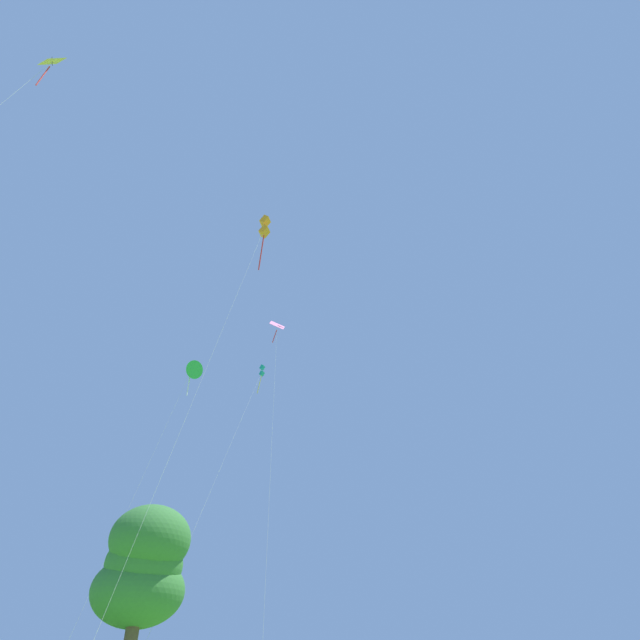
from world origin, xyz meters
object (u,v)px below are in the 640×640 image
(kite_yellow_diamond, at_px, (32,80))
(kite_teal_box, at_px, (260,376))
(tree_right_cluster, at_px, (144,568))
(kite_pink_low, at_px, (276,339))
(kite_orange_box, at_px, (264,229))
(kite_green_small, at_px, (191,370))

(kite_yellow_diamond, relative_size, kite_teal_box, 1.14)
(kite_teal_box, distance_m, tree_right_cluster, 19.63)
(kite_yellow_diamond, xyz_separation_m, kite_pink_low, (2.30, 28.17, 1.42))
(tree_right_cluster, bearing_deg, kite_teal_box, 76.13)
(kite_orange_box, height_order, tree_right_cluster, kite_orange_box)
(kite_green_small, height_order, kite_pink_low, kite_pink_low)
(kite_yellow_diamond, height_order, kite_teal_box, kite_yellow_diamond)
(kite_pink_low, xyz_separation_m, tree_right_cluster, (-3.90, -9.23, -20.20))
(kite_teal_box, xyz_separation_m, tree_right_cluster, (-2.39, -9.68, -16.91))
(kite_green_small, distance_m, tree_right_cluster, 21.90)
(kite_orange_box, bearing_deg, kite_pink_low, 104.88)
(kite_green_small, distance_m, kite_pink_low, 9.03)
(kite_green_small, bearing_deg, kite_teal_box, -4.05)
(kite_orange_box, distance_m, kite_teal_box, 14.17)
(kite_yellow_diamond, height_order, kite_green_small, kite_yellow_diamond)
(kite_green_small, relative_size, kite_pink_low, 0.90)
(kite_yellow_diamond, xyz_separation_m, tree_right_cluster, (-1.60, 18.93, -18.78))
(kite_yellow_diamond, bearing_deg, kite_teal_box, 88.42)
(kite_green_small, bearing_deg, kite_orange_box, -46.73)
(kite_orange_box, distance_m, tree_right_cluster, 23.62)
(kite_pink_low, distance_m, kite_teal_box, 3.65)
(kite_yellow_diamond, bearing_deg, kite_orange_box, 71.69)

